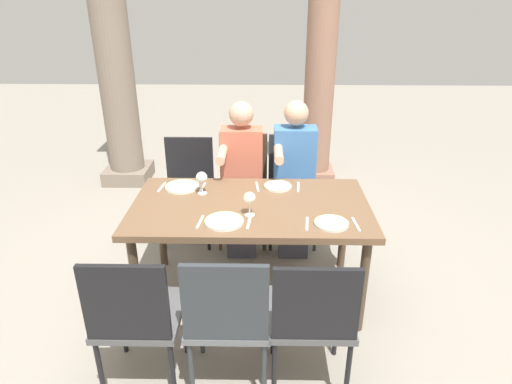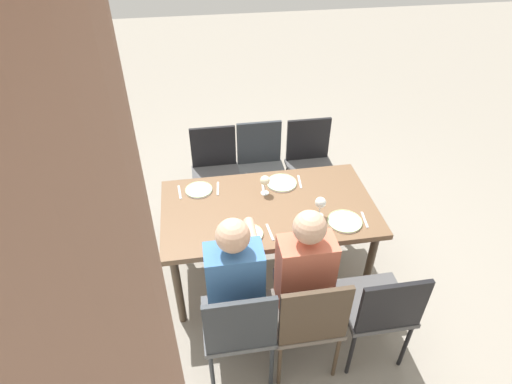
{
  "view_description": "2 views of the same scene",
  "coord_description": "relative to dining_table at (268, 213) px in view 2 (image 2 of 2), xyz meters",
  "views": [
    {
      "loc": [
        0.09,
        -2.66,
        2.04
      ],
      "look_at": [
        0.04,
        -0.04,
        0.84
      ],
      "focal_mm": 30.9,
      "sensor_mm": 36.0,
      "label": 1
    },
    {
      "loc": [
        0.48,
        2.4,
        2.76
      ],
      "look_at": [
        0.09,
        -0.06,
        0.83
      ],
      "focal_mm": 29.61,
      "sensor_mm": 36.0,
      "label": 2
    }
  ],
  "objects": [
    {
      "name": "ground_plane",
      "position": [
        0.0,
        0.0,
        -0.66
      ],
      "size": [
        16.0,
        16.0,
        0.0
      ],
      "primitive_type": "plane",
      "color": "gray"
    },
    {
      "name": "dining_table",
      "position": [
        0.0,
        0.0,
        0.0
      ],
      "size": [
        1.6,
        0.89,
        0.73
      ],
      "color": "brown",
      "rests_on": "ground"
    },
    {
      "name": "chair_west_north",
      "position": [
        -0.57,
        0.86,
        -0.14
      ],
      "size": [
        0.44,
        0.44,
        0.89
      ],
      "color": "#4F4F50",
      "rests_on": "ground"
    },
    {
      "name": "chair_west_south",
      "position": [
        -0.57,
        -0.87,
        -0.14
      ],
      "size": [
        0.44,
        0.44,
        0.9
      ],
      "color": "#4F4F50",
      "rests_on": "ground"
    },
    {
      "name": "chair_mid_north",
      "position": [
        -0.09,
        0.87,
        -0.13
      ],
      "size": [
        0.44,
        0.44,
        0.93
      ],
      "color": "#6A6158",
      "rests_on": "ground"
    },
    {
      "name": "chair_mid_south",
      "position": [
        -0.09,
        -0.87,
        -0.14
      ],
      "size": [
        0.44,
        0.44,
        0.91
      ],
      "color": "#5B5E61",
      "rests_on": "ground"
    },
    {
      "name": "chair_east_north",
      "position": [
        0.34,
        0.87,
        -0.13
      ],
      "size": [
        0.44,
        0.44,
        0.92
      ],
      "color": "#5B5E61",
      "rests_on": "ground"
    },
    {
      "name": "chair_east_south",
      "position": [
        0.34,
        -0.86,
        -0.14
      ],
      "size": [
        0.44,
        0.44,
        0.89
      ],
      "color": "#4F4F50",
      "rests_on": "ground"
    },
    {
      "name": "diner_woman_green",
      "position": [
        -0.09,
        0.66,
        0.01
      ],
      "size": [
        0.34,
        0.49,
        1.26
      ],
      "color": "#3F3F4C",
      "rests_on": "ground"
    },
    {
      "name": "diner_man_white",
      "position": [
        0.34,
        0.67,
        0.01
      ],
      "size": [
        0.34,
        0.49,
        1.27
      ],
      "color": "#3F3F4C",
      "rests_on": "ground"
    },
    {
      "name": "plate_0",
      "position": [
        -0.51,
        0.26,
        0.08
      ],
      "size": [
        0.25,
        0.25,
        0.02
      ],
      "color": "white",
      "rests_on": "dining_table"
    },
    {
      "name": "wine_glass_0",
      "position": [
        -0.35,
        0.16,
        0.19
      ],
      "size": [
        0.08,
        0.08,
        0.16
      ],
      "color": "white",
      "rests_on": "dining_table"
    },
    {
      "name": "fork_0",
      "position": [
        -0.66,
        0.26,
        0.07
      ],
      "size": [
        0.03,
        0.17,
        0.01
      ],
      "primitive_type": "cube",
      "rotation": [
        0.0,
        0.0,
        -0.11
      ],
      "color": "silver",
      "rests_on": "dining_table"
    },
    {
      "name": "spoon_0",
      "position": [
        -0.36,
        0.26,
        0.07
      ],
      "size": [
        0.03,
        0.17,
        0.01
      ],
      "primitive_type": "cube",
      "rotation": [
        0.0,
        0.0,
        -0.11
      ],
      "color": "silver",
      "rests_on": "dining_table"
    },
    {
      "name": "plate_1",
      "position": [
        -0.15,
        -0.26,
        0.08
      ],
      "size": [
        0.25,
        0.25,
        0.02
      ],
      "color": "white",
      "rests_on": "dining_table"
    },
    {
      "name": "wine_glass_1",
      "position": [
        0.0,
        -0.16,
        0.19
      ],
      "size": [
        0.08,
        0.08,
        0.16
      ],
      "color": "white",
      "rests_on": "dining_table"
    },
    {
      "name": "fork_1",
      "position": [
        -0.3,
        -0.26,
        0.07
      ],
      "size": [
        0.03,
        0.17,
        0.01
      ],
      "primitive_type": "cube",
      "rotation": [
        0.0,
        0.0,
        -0.1
      ],
      "color": "silver",
      "rests_on": "dining_table"
    },
    {
      "name": "spoon_1",
      "position": [
        -0.0,
        -0.26,
        0.07
      ],
      "size": [
        0.03,
        0.17,
        0.01
      ],
      "primitive_type": "cube",
      "rotation": [
        0.0,
        0.0,
        -0.09
      ],
      "color": "silver",
      "rests_on": "dining_table"
    },
    {
      "name": "plate_2",
      "position": [
        0.19,
        0.28,
        0.08
      ],
      "size": [
        0.2,
        0.2,
        0.02
      ],
      "color": "white",
      "rests_on": "dining_table"
    },
    {
      "name": "fork_2",
      "position": [
        0.04,
        0.28,
        0.07
      ],
      "size": [
        0.03,
        0.17,
        0.01
      ],
      "primitive_type": "cube",
      "rotation": [
        0.0,
        0.0,
        0.1
      ],
      "color": "silver",
      "rests_on": "dining_table"
    },
    {
      "name": "spoon_2",
      "position": [
        0.34,
        0.28,
        0.07
      ],
      "size": [
        0.03,
        0.17,
        0.01
      ],
      "primitive_type": "cube",
      "rotation": [
        0.0,
        0.0,
        -0.09
      ],
      "color": "silver",
      "rests_on": "dining_table"
    },
    {
      "name": "plate_3",
      "position": [
        0.51,
        -0.28,
        0.08
      ],
      "size": [
        0.21,
        0.21,
        0.02
      ],
      "color": "white",
      "rests_on": "dining_table"
    },
    {
      "name": "fork_3",
      "position": [
        0.36,
        -0.28,
        0.07
      ],
      "size": [
        0.03,
        0.17,
        0.01
      ],
      "primitive_type": "cube",
      "rotation": [
        0.0,
        0.0,
        -0.1
      ],
      "color": "silver",
      "rests_on": "dining_table"
    },
    {
      "name": "spoon_3",
      "position": [
        0.66,
        -0.28,
        0.07
      ],
      "size": [
        0.03,
        0.17,
        0.01
      ],
      "primitive_type": "cube",
      "rotation": [
        0.0,
        0.0,
        0.08
      ],
      "color": "silver",
      "rests_on": "dining_table"
    }
  ]
}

